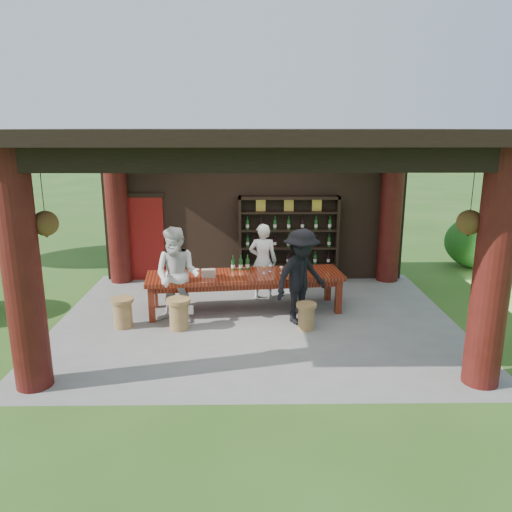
{
  "coord_description": "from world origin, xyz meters",
  "views": [
    {
      "loc": [
        -0.12,
        -8.79,
        3.52
      ],
      "look_at": [
        0.0,
        0.4,
        1.15
      ],
      "focal_mm": 35.0,
      "sensor_mm": 36.0,
      "label": 1
    }
  ],
  "objects_px": {
    "stool_near_right": "(306,316)",
    "stool_far_left": "(123,312)",
    "wine_shelf": "(288,239)",
    "host": "(263,261)",
    "guest_man": "(301,277)",
    "guest_woman": "(177,276)",
    "tasting_table": "(245,279)",
    "napkin_basket": "(209,273)",
    "stool_near_left": "(179,313)"
  },
  "relations": [
    {
      "from": "stool_near_right",
      "to": "stool_far_left",
      "type": "xyz_separation_m",
      "value": [
        -3.31,
        0.14,
        0.03
      ]
    },
    {
      "from": "tasting_table",
      "to": "host",
      "type": "xyz_separation_m",
      "value": [
        0.37,
        0.74,
        0.17
      ]
    },
    {
      "from": "wine_shelf",
      "to": "napkin_basket",
      "type": "xyz_separation_m",
      "value": [
        -1.69,
        -2.07,
        -0.19
      ]
    },
    {
      "from": "tasting_table",
      "to": "stool_far_left",
      "type": "xyz_separation_m",
      "value": [
        -2.21,
        -0.84,
        -0.35
      ]
    },
    {
      "from": "guest_man",
      "to": "stool_near_left",
      "type": "bearing_deg",
      "value": 150.52
    },
    {
      "from": "wine_shelf",
      "to": "host",
      "type": "distance_m",
      "value": 1.33
    },
    {
      "from": "guest_woman",
      "to": "guest_man",
      "type": "height_order",
      "value": "guest_woman"
    },
    {
      "from": "wine_shelf",
      "to": "guest_man",
      "type": "xyz_separation_m",
      "value": [
        0.04,
        -2.53,
        -0.13
      ]
    },
    {
      "from": "wine_shelf",
      "to": "host",
      "type": "xyz_separation_m",
      "value": [
        -0.62,
        -1.16,
        -0.21
      ]
    },
    {
      "from": "stool_near_left",
      "to": "tasting_table",
      "type": "bearing_deg",
      "value": 38.52
    },
    {
      "from": "wine_shelf",
      "to": "stool_near_left",
      "type": "xyz_separation_m",
      "value": [
        -2.17,
        -2.84,
        -0.71
      ]
    },
    {
      "from": "napkin_basket",
      "to": "wine_shelf",
      "type": "bearing_deg",
      "value": 50.86
    },
    {
      "from": "wine_shelf",
      "to": "host",
      "type": "relative_size",
      "value": 1.43
    },
    {
      "from": "tasting_table",
      "to": "stool_far_left",
      "type": "bearing_deg",
      "value": -159.16
    },
    {
      "from": "host",
      "to": "guest_woman",
      "type": "xyz_separation_m",
      "value": [
        -1.6,
        -1.33,
        0.09
      ]
    },
    {
      "from": "tasting_table",
      "to": "host",
      "type": "distance_m",
      "value": 0.84
    },
    {
      "from": "tasting_table",
      "to": "napkin_basket",
      "type": "bearing_deg",
      "value": -165.73
    },
    {
      "from": "stool_near_right",
      "to": "host",
      "type": "xyz_separation_m",
      "value": [
        -0.73,
        1.72,
        0.55
      ]
    },
    {
      "from": "stool_near_right",
      "to": "napkin_basket",
      "type": "distance_m",
      "value": 2.05
    },
    {
      "from": "stool_near_right",
      "to": "guest_man",
      "type": "relative_size",
      "value": 0.27
    },
    {
      "from": "guest_man",
      "to": "napkin_basket",
      "type": "distance_m",
      "value": 1.79
    },
    {
      "from": "stool_near_left",
      "to": "guest_man",
      "type": "xyz_separation_m",
      "value": [
        2.21,
        0.3,
        0.58
      ]
    },
    {
      "from": "stool_near_left",
      "to": "host",
      "type": "xyz_separation_m",
      "value": [
        1.55,
        1.68,
        0.5
      ]
    },
    {
      "from": "host",
      "to": "napkin_basket",
      "type": "xyz_separation_m",
      "value": [
        -1.07,
        -0.91,
        0.02
      ]
    },
    {
      "from": "stool_near_left",
      "to": "guest_woman",
      "type": "height_order",
      "value": "guest_woman"
    },
    {
      "from": "host",
      "to": "guest_man",
      "type": "distance_m",
      "value": 1.53
    },
    {
      "from": "host",
      "to": "guest_woman",
      "type": "relative_size",
      "value": 0.9
    },
    {
      "from": "wine_shelf",
      "to": "stool_far_left",
      "type": "distance_m",
      "value": 4.27
    },
    {
      "from": "guest_man",
      "to": "wine_shelf",
      "type": "bearing_deg",
      "value": 53.54
    },
    {
      "from": "napkin_basket",
      "to": "stool_near_right",
      "type": "bearing_deg",
      "value": -23.99
    },
    {
      "from": "tasting_table",
      "to": "guest_woman",
      "type": "distance_m",
      "value": 1.39
    },
    {
      "from": "stool_near_left",
      "to": "host",
      "type": "relative_size",
      "value": 0.35
    },
    {
      "from": "stool_far_left",
      "to": "guest_woman",
      "type": "xyz_separation_m",
      "value": [
        0.98,
        0.25,
        0.61
      ]
    },
    {
      "from": "stool_near_left",
      "to": "napkin_basket",
      "type": "xyz_separation_m",
      "value": [
        0.48,
        0.76,
        0.52
      ]
    },
    {
      "from": "guest_woman",
      "to": "napkin_basket",
      "type": "height_order",
      "value": "guest_woman"
    },
    {
      "from": "stool_near_left",
      "to": "stool_far_left",
      "type": "xyz_separation_m",
      "value": [
        -1.03,
        0.1,
        -0.01
      ]
    },
    {
      "from": "stool_near_left",
      "to": "guest_woman",
      "type": "bearing_deg",
      "value": 98.06
    },
    {
      "from": "guest_woman",
      "to": "napkin_basket",
      "type": "relative_size",
      "value": 6.9
    },
    {
      "from": "stool_far_left",
      "to": "stool_near_right",
      "type": "bearing_deg",
      "value": -2.39
    },
    {
      "from": "stool_far_left",
      "to": "guest_woman",
      "type": "relative_size",
      "value": 0.31
    },
    {
      "from": "stool_near_left",
      "to": "napkin_basket",
      "type": "height_order",
      "value": "napkin_basket"
    },
    {
      "from": "stool_near_left",
      "to": "napkin_basket",
      "type": "distance_m",
      "value": 1.04
    },
    {
      "from": "stool_near_right",
      "to": "guest_man",
      "type": "height_order",
      "value": "guest_man"
    },
    {
      "from": "tasting_table",
      "to": "stool_near_left",
      "type": "relative_size",
      "value": 6.83
    },
    {
      "from": "wine_shelf",
      "to": "stool_near_left",
      "type": "relative_size",
      "value": 4.02
    },
    {
      "from": "wine_shelf",
      "to": "stool_far_left",
      "type": "height_order",
      "value": "wine_shelf"
    },
    {
      "from": "stool_near_right",
      "to": "stool_near_left",
      "type": "bearing_deg",
      "value": 179.05
    },
    {
      "from": "stool_near_right",
      "to": "stool_far_left",
      "type": "bearing_deg",
      "value": 177.61
    },
    {
      "from": "stool_near_left",
      "to": "host",
      "type": "height_order",
      "value": "host"
    },
    {
      "from": "tasting_table",
      "to": "guest_woman",
      "type": "relative_size",
      "value": 2.17
    }
  ]
}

